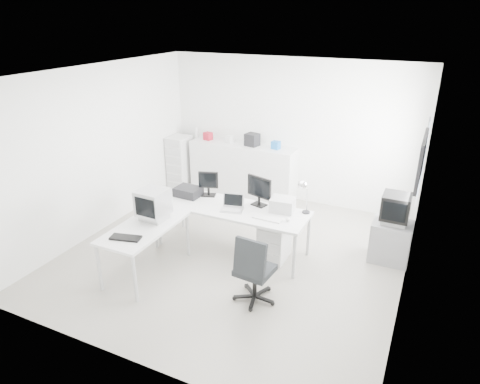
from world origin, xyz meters
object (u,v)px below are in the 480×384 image
at_px(inkjet_printer, 188,192).
at_px(lcd_monitor_large, 259,192).
at_px(laptop, 232,204).
at_px(office_chair, 255,267).
at_px(main_desk, 232,229).
at_px(lcd_monitor_small, 208,184).
at_px(laser_printer, 283,205).
at_px(crt_monitor, 153,206).
at_px(side_desk, 146,249).
at_px(sideboard, 243,170).
at_px(drawer_pedestal, 274,241).
at_px(crt_tv, 395,209).
at_px(tv_cabinet, 390,242).
at_px(filing_cabinet, 180,163).

xyz_separation_m(inkjet_printer, lcd_monitor_large, (1.20, 0.15, 0.16)).
relative_size(laptop, office_chair, 0.30).
bearing_deg(main_desk, lcd_monitor_small, 155.56).
bearing_deg(laser_printer, crt_monitor, -152.39).
distance_m(side_desk, sideboard, 3.21).
relative_size(drawer_pedestal, office_chair, 0.60).
bearing_deg(main_desk, crt_tv, 17.86).
xyz_separation_m(drawer_pedestal, lcd_monitor_large, (-0.35, 0.20, 0.68)).
bearing_deg(laser_printer, sideboard, 122.97).
xyz_separation_m(office_chair, sideboard, (-1.63, 3.15, 0.04)).
xyz_separation_m(crt_tv, sideboard, (-3.11, 1.36, -0.31)).
bearing_deg(laptop, drawer_pedestal, 0.10).
distance_m(office_chair, sideboard, 3.55).
distance_m(side_desk, lcd_monitor_large, 1.90).
bearing_deg(main_desk, side_desk, -127.69).
relative_size(lcd_monitor_large, tv_cabinet, 0.72).
relative_size(laser_printer, sideboard, 0.16).
height_order(lcd_monitor_small, office_chair, lcd_monitor_small).
height_order(main_desk, drawer_pedestal, main_desk).
distance_m(inkjet_printer, sideboard, 2.03).
bearing_deg(sideboard, crt_tv, -23.60).
height_order(main_desk, lcd_monitor_small, lcd_monitor_small).
relative_size(inkjet_printer, lcd_monitor_small, 1.02).
distance_m(laser_printer, crt_monitor, 1.93).
distance_m(main_desk, drawer_pedestal, 0.71).
bearing_deg(tv_cabinet, main_desk, -162.14).
bearing_deg(crt_tv, lcd_monitor_small, -170.15).
distance_m(laser_printer, office_chair, 1.31).
bearing_deg(sideboard, inkjet_printer, -91.79).
bearing_deg(filing_cabinet, lcd_monitor_small, -45.35).
xyz_separation_m(office_chair, filing_cabinet, (-3.02, 2.94, 0.07)).
bearing_deg(main_desk, inkjet_printer, 173.29).
bearing_deg(filing_cabinet, crt_monitor, -64.24).
bearing_deg(tv_cabinet, crt_monitor, -153.27).
height_order(side_desk, lcd_monitor_small, lcd_monitor_small).
xyz_separation_m(lcd_monitor_large, office_chair, (0.49, -1.29, -0.48)).
bearing_deg(crt_tv, side_desk, -149.79).
relative_size(main_desk, lcd_monitor_large, 5.24).
xyz_separation_m(inkjet_printer, tv_cabinet, (3.18, 0.65, -0.51)).
distance_m(inkjet_printer, office_chair, 2.07).
relative_size(crt_tv, filing_cabinet, 0.44).
xyz_separation_m(tv_cabinet, sideboard, (-3.11, 1.36, 0.23)).
height_order(tv_cabinet, crt_tv, crt_tv).
bearing_deg(side_desk, lcd_monitor_small, 77.47).
bearing_deg(laser_printer, lcd_monitor_large, 169.54).
relative_size(side_desk, tv_cabinet, 2.20).
relative_size(office_chair, crt_tv, 2.01).
bearing_deg(lcd_monitor_large, filing_cabinet, 163.18).
distance_m(laptop, crt_tv, 2.43).
distance_m(lcd_monitor_large, filing_cabinet, 3.04).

